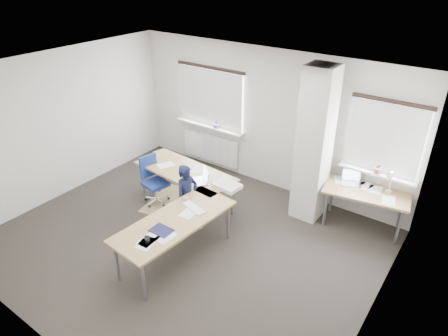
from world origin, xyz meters
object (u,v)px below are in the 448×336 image
Objects in this scene: desk_main at (183,195)px; person at (187,197)px; desk_side at (367,193)px; task_chair at (155,190)px.

person is (-0.00, 0.11, -0.09)m from desk_main.
person is at bearing -154.55° from desk_side.
desk_side is (2.49, 1.88, -0.01)m from desk_main.
desk_main reaches higher than task_chair.
task_chair is at bearing 86.26° from person.
task_chair is (-3.52, -1.54, -0.42)m from desk_side.
desk_main is 0.14m from person.
desk_main is 3.12m from desk_side.
desk_main is 2.98× the size of task_chair.
desk_side is 1.60× the size of task_chair.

